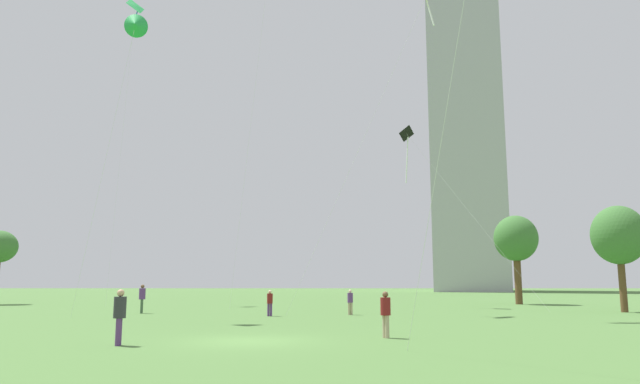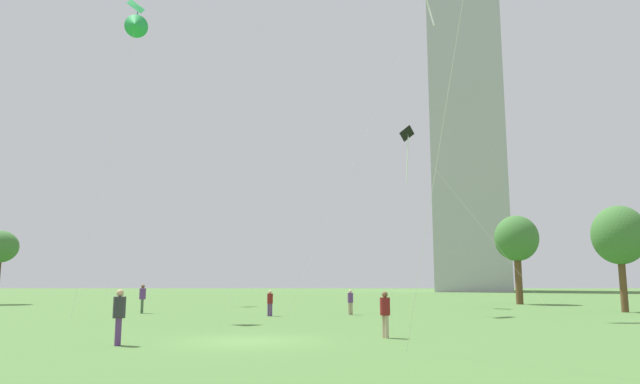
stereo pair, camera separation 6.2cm
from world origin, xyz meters
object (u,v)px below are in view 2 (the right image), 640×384
object	(u,v)px
distant_highrise_0	(466,60)
kite_flying_4	(135,25)
park_tree_1	(517,239)
person_standing_0	(350,300)
person_standing_1	(385,311)
park_tree_0	(619,236)
kite_flying_3	(408,142)
kite_flying_2	(136,9)
person_standing_5	(119,313)
person_standing_4	(270,301)
person_standing_3	(142,297)

from	to	relation	value
distant_highrise_0	kite_flying_4	bearing A→B (deg)	-99.49
park_tree_1	person_standing_0	bearing A→B (deg)	-134.63
kite_flying_4	distant_highrise_0	world-z (taller)	distant_highrise_0
person_standing_1	park_tree_0	size ratio (longest dim) A/B	0.24
kite_flying_3	kite_flying_2	bearing A→B (deg)	165.54
person_standing_1	person_standing_5	xyz separation A→B (m)	(-9.04, -2.58, 0.07)
kite_flying_4	person_standing_4	bearing A→B (deg)	21.66
park_tree_0	park_tree_1	distance (m)	13.29
kite_flying_2	kite_flying_4	size ratio (longest dim) A/B	1.71
person_standing_0	distant_highrise_0	bearing A→B (deg)	-125.06
person_standing_5	kite_flying_2	size ratio (longest dim) A/B	0.06
person_standing_1	kite_flying_3	world-z (taller)	kite_flying_3
kite_flying_2	person_standing_3	bearing A→B (deg)	-66.08
person_standing_4	distant_highrise_0	xyz separation A→B (m)	(33.78, 83.12, 48.35)
person_standing_3	kite_flying_2	distance (m)	33.32
kite_flying_2	distant_highrise_0	size ratio (longest dim) A/B	0.31
person_standing_3	kite_flying_4	xyz separation A→B (m)	(0.74, -6.02, 15.95)
person_standing_5	park_tree_0	world-z (taller)	park_tree_0
person_standing_0	person_standing_1	size ratio (longest dim) A/B	0.91
person_standing_1	park_tree_0	xyz separation A→B (m)	(17.90, 17.59, 4.17)
person_standing_1	person_standing_3	distance (m)	21.35
kite_flying_4	park_tree_0	distance (m)	34.38
person_standing_0	person_standing_3	world-z (taller)	person_standing_3
person_standing_4	kite_flying_3	xyz separation A→B (m)	(10.33, 12.44, 12.84)
person_standing_4	person_standing_1	bearing A→B (deg)	-67.96
person_standing_3	person_standing_4	size ratio (longest dim) A/B	1.20
distant_highrise_0	park_tree_0	bearing A→B (deg)	-81.19
person_standing_4	distant_highrise_0	world-z (taller)	distant_highrise_0
person_standing_1	distant_highrise_0	distance (m)	111.24
park_tree_0	person_standing_3	bearing A→B (deg)	-177.08
person_standing_3	person_standing_4	bearing A→B (deg)	55.73
person_standing_4	person_standing_5	xyz separation A→B (m)	(-3.47, -15.63, 0.16)
person_standing_0	person_standing_3	xyz separation A→B (m)	(-13.50, 1.45, 0.18)
kite_flying_2	park_tree_1	size ratio (longest dim) A/B	3.81
distant_highrise_0	kite_flying_2	bearing A→B (deg)	-111.53
person_standing_1	person_standing_0	bearing A→B (deg)	153.27
person_standing_5	park_tree_0	xyz separation A→B (m)	(26.95, 20.17, 4.11)
person_standing_4	park_tree_0	bearing A→B (deg)	9.87
person_standing_0	kite_flying_2	bearing A→B (deg)	-56.15
person_standing_3	kite_flying_3	xyz separation A→B (m)	(18.94, 9.54, 12.66)
kite_flying_2	park_tree_1	xyz separation A→B (m)	(36.59, -1.66, -23.39)
person_standing_5	park_tree_1	bearing A→B (deg)	-43.48
person_standing_1	person_standing_3	bearing A→B (deg)	-167.80
person_standing_3	distant_highrise_0	distance (m)	102.73
person_standing_3	park_tree_0	distance (m)	32.39
person_standing_5	park_tree_1	distance (m)	41.34
kite_flying_2	distant_highrise_0	xyz separation A→B (m)	(49.62, 63.94, 20.02)
person_standing_4	kite_flying_3	bearing A→B (deg)	49.24
kite_flying_3	park_tree_1	world-z (taller)	kite_flying_3
park_tree_1	distant_highrise_0	xyz separation A→B (m)	(13.03, 65.60, 43.41)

